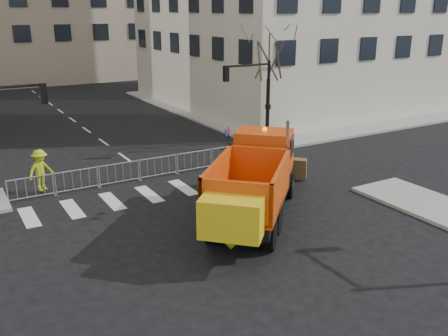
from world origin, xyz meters
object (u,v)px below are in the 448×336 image
cop_a (268,158)px  worker (41,170)px  plow_truck (254,180)px  cop_b (279,156)px  cop_c (272,153)px  newspaper_box (274,140)px

cop_a → worker: 11.28m
plow_truck → worker: plow_truck is taller
plow_truck → cop_b: 6.75m
cop_a → cop_c: size_ratio=0.98×
worker → newspaper_box: worker is taller
cop_c → newspaper_box: bearing=-169.4°
plow_truck → cop_b: plow_truck is taller
cop_c → cop_b: bearing=67.7°
plow_truck → worker: size_ratio=4.62×
cop_b → plow_truck: bearing=59.3°
plow_truck → newspaper_box: plow_truck is taller
cop_c → cop_a: bearing=0.0°
cop_c → newspaper_box: size_ratio=1.69×
cop_c → worker: bearing=-54.2°
plow_truck → cop_a: bearing=3.8°
plow_truck → cop_c: plow_truck is taller
cop_b → cop_a: bearing=24.0°
cop_a → newspaper_box: size_ratio=1.66×
newspaper_box → cop_c: bearing=-118.9°
cop_c → worker: size_ratio=0.94×
cop_b → cop_c: cop_c is taller
cop_c → newspaper_box: cop_c is taller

